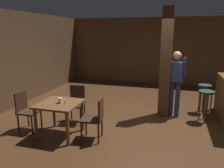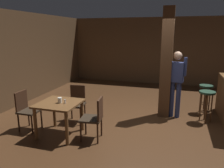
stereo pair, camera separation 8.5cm
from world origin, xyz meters
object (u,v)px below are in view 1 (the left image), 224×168
chair_east (95,116)px  chair_west (26,109)px  chair_north (76,102)px  napkin_cup (60,101)px  bar_stool_mid (204,92)px  dining_table (60,109)px  standing_person (176,80)px  bar_stool_near (206,98)px  salt_shaker (65,102)px

chair_east → chair_west: same height
chair_north → napkin_cup: chair_north is taller
bar_stool_mid → dining_table: bearing=-142.7°
chair_west → napkin_cup: 0.93m
dining_table → bar_stool_mid: 3.92m
chair_east → bar_stool_mid: size_ratio=1.14×
dining_table → napkin_cup: 0.20m
chair_east → chair_north: size_ratio=1.00×
chair_north → chair_west: bearing=-137.1°
standing_person → chair_north: bearing=-157.0°
chair_east → standing_person: bearing=49.2°
napkin_cup → chair_east: bearing=3.0°
chair_west → standing_person: bearing=29.3°
napkin_cup → bar_stool_near: (3.05, 1.71, -0.20)m
dining_table → standing_person: standing_person is taller
napkin_cup → chair_west: bearing=178.0°
bar_stool_near → dining_table: bearing=-151.1°
dining_table → bar_stool_mid: (3.12, 2.38, -0.01)m
salt_shaker → standing_person: size_ratio=0.05×
chair_east → standing_person: size_ratio=0.52×
chair_north → bar_stool_mid: bearing=26.6°
standing_person → bar_stool_mid: (0.79, 0.57, -0.42)m
standing_person → bar_stool_mid: 1.06m
salt_shaker → bar_stool_mid: bearing=38.8°
chair_west → bar_stool_mid: (3.98, 2.36, 0.08)m
chair_east → bar_stool_mid: 3.31m
dining_table → chair_west: chair_west is taller
chair_north → bar_stool_near: size_ratio=1.14×
standing_person → napkin_cup: bearing=-141.7°
chair_north → salt_shaker: chair_north is taller
napkin_cup → bar_stool_mid: 3.91m
salt_shaker → bar_stool_mid: salt_shaker is taller
chair_north → dining_table: bearing=-90.2°
dining_table → salt_shaker: (0.15, -0.01, 0.18)m
napkin_cup → bar_stool_mid: (3.09, 2.39, -0.21)m
dining_table → salt_shaker: size_ratio=9.80×
bar_stool_near → bar_stool_mid: size_ratio=1.00×
chair_west → standing_person: standing_person is taller
napkin_cup → salt_shaker: bearing=1.6°
dining_table → chair_east: 0.80m
dining_table → chair_west: 0.86m
chair_west → bar_stool_near: (3.94, 1.68, 0.09)m
dining_table → bar_stool_near: bar_stool_near is taller
salt_shaker → chair_west: bearing=178.4°
chair_east → chair_west: bearing=-179.7°
dining_table → bar_stool_mid: bar_stool_mid is taller
chair_east → napkin_cup: 0.82m
dining_table → chair_north: 0.82m
napkin_cup → standing_person: bearing=38.3°
dining_table → chair_east: (0.80, 0.03, -0.09)m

